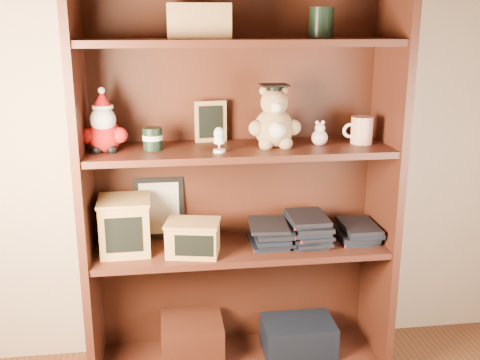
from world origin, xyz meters
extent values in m
cube|color=tan|center=(0.00, 1.50, 1.25)|extent=(3.00, 0.04, 2.50)
cube|color=#431D13|center=(-0.59, 1.30, 0.80)|extent=(0.03, 0.35, 1.60)
cube|color=#431D13|center=(0.58, 1.30, 0.80)|extent=(0.03, 0.35, 1.60)
cube|color=#3E1B10|center=(-0.01, 1.47, 0.80)|extent=(1.20, 0.02, 1.60)
cube|color=#431D13|center=(-0.01, 1.30, 0.04)|extent=(1.14, 0.33, 0.02)
cube|color=#431D13|center=(-0.01, 1.30, 1.34)|extent=(1.14, 0.33, 0.02)
cube|color=#3E1B10|center=(-0.21, 1.30, 0.14)|extent=(0.25, 0.22, 0.18)
cube|color=black|center=(0.24, 1.30, 0.12)|extent=(0.30, 0.20, 0.14)
cube|color=#9E7547|center=(-0.16, 1.30, 1.41)|extent=(0.22, 0.18, 0.12)
cylinder|color=black|center=(0.29, 1.30, 1.41)|extent=(0.09, 0.09, 0.11)
cube|color=#431D13|center=(-0.01, 1.30, 0.54)|extent=(1.14, 0.33, 0.02)
cube|color=#431D13|center=(-0.01, 1.30, 0.94)|extent=(1.14, 0.33, 0.02)
sphere|color=#A50F0F|center=(-0.51, 1.30, 1.01)|extent=(0.12, 0.12, 0.12)
sphere|color=#A50F0F|center=(-0.56, 1.28, 1.01)|extent=(0.06, 0.06, 0.06)
sphere|color=#A50F0F|center=(-0.45, 1.28, 1.01)|extent=(0.06, 0.06, 0.06)
sphere|color=black|center=(-0.53, 1.27, 0.96)|extent=(0.04, 0.04, 0.04)
sphere|color=black|center=(-0.48, 1.27, 0.96)|extent=(0.04, 0.04, 0.04)
sphere|color=white|center=(-0.51, 1.29, 1.07)|extent=(0.09, 0.09, 0.09)
sphere|color=#D8B293|center=(-0.51, 1.30, 1.09)|extent=(0.07, 0.07, 0.07)
cone|color=#A50F0F|center=(-0.51, 1.30, 1.14)|extent=(0.07, 0.07, 0.06)
sphere|color=white|center=(-0.51, 1.30, 1.17)|extent=(0.02, 0.02, 0.02)
cylinder|color=white|center=(-0.51, 1.30, 1.11)|extent=(0.08, 0.08, 0.01)
cylinder|color=black|center=(-0.33, 1.30, 0.99)|extent=(0.07, 0.07, 0.08)
cylinder|color=beige|center=(-0.33, 1.30, 1.00)|extent=(0.07, 0.07, 0.02)
cube|color=#9E7547|center=(-0.11, 1.42, 1.03)|extent=(0.13, 0.03, 0.16)
cube|color=black|center=(-0.11, 1.41, 1.03)|extent=(0.09, 0.02, 0.13)
cube|color=#9E7547|center=(-0.11, 1.45, 0.96)|extent=(0.06, 0.06, 0.01)
cylinder|color=white|center=(-0.09, 1.23, 0.96)|extent=(0.04, 0.04, 0.01)
cone|color=white|center=(-0.09, 1.23, 0.97)|extent=(0.02, 0.02, 0.03)
cylinder|color=white|center=(-0.09, 1.23, 0.99)|extent=(0.04, 0.04, 0.02)
ellipsoid|color=silver|center=(-0.09, 1.23, 1.02)|extent=(0.04, 0.04, 0.05)
sphere|color=#A48156|center=(0.12, 1.30, 1.02)|extent=(0.15, 0.15, 0.15)
sphere|color=white|center=(0.12, 1.24, 1.02)|extent=(0.06, 0.06, 0.06)
sphere|color=#A48156|center=(0.05, 1.28, 1.03)|extent=(0.06, 0.06, 0.06)
sphere|color=#A48156|center=(0.19, 1.28, 1.03)|extent=(0.06, 0.06, 0.06)
sphere|color=#A48156|center=(0.08, 1.26, 0.97)|extent=(0.05, 0.05, 0.05)
sphere|color=#A48156|center=(0.16, 1.26, 0.97)|extent=(0.05, 0.05, 0.05)
sphere|color=#A48156|center=(0.12, 1.30, 1.12)|extent=(0.10, 0.10, 0.10)
sphere|color=white|center=(0.12, 1.26, 1.11)|extent=(0.04, 0.04, 0.04)
sphere|color=#A48156|center=(0.08, 1.32, 1.16)|extent=(0.03, 0.03, 0.03)
sphere|color=#A48156|center=(0.16, 1.32, 1.16)|extent=(0.03, 0.03, 0.03)
cylinder|color=black|center=(0.12, 1.30, 1.17)|extent=(0.05, 0.05, 0.02)
cube|color=black|center=(0.12, 1.30, 1.18)|extent=(0.10, 0.10, 0.01)
cylinder|color=#A50F0F|center=(0.17, 1.28, 1.17)|extent=(0.00, 0.05, 0.03)
sphere|color=beige|center=(0.30, 1.30, 0.98)|extent=(0.06, 0.06, 0.06)
sphere|color=beige|center=(0.30, 1.30, 1.01)|extent=(0.04, 0.04, 0.04)
sphere|color=beige|center=(0.29, 1.30, 1.04)|extent=(0.02, 0.02, 0.02)
sphere|color=beige|center=(0.31, 1.30, 1.04)|extent=(0.02, 0.02, 0.02)
cylinder|color=silver|center=(0.47, 1.30, 1.00)|extent=(0.08, 0.08, 0.11)
torus|color=white|center=(0.42, 1.30, 1.00)|extent=(0.06, 0.01, 0.06)
cube|color=black|center=(-0.32, 1.45, 0.68)|extent=(0.20, 0.05, 0.25)
cube|color=beige|center=(-0.32, 1.43, 0.68)|extent=(0.16, 0.03, 0.21)
cube|color=#B28849|center=(-0.45, 1.30, 0.65)|extent=(0.19, 0.19, 0.21)
cube|color=black|center=(-0.45, 1.21, 0.65)|extent=(0.13, 0.01, 0.13)
cube|color=#B28849|center=(-0.45, 1.30, 0.76)|extent=(0.20, 0.20, 0.01)
cube|color=#B28849|center=(-0.20, 1.24, 0.61)|extent=(0.22, 0.17, 0.12)
cube|color=black|center=(-0.20, 1.17, 0.61)|extent=(0.14, 0.03, 0.08)
cube|color=#B28849|center=(-0.20, 1.24, 0.68)|extent=(0.23, 0.18, 0.01)
cube|color=black|center=(0.12, 1.30, 0.56)|extent=(0.14, 0.20, 0.02)
cube|color=black|center=(0.12, 1.30, 0.57)|extent=(0.14, 0.20, 0.02)
cube|color=black|center=(0.12, 1.30, 0.59)|extent=(0.14, 0.20, 0.02)
cube|color=black|center=(0.12, 1.30, 0.61)|extent=(0.14, 0.20, 0.02)
cube|color=black|center=(0.12, 1.30, 0.62)|extent=(0.14, 0.20, 0.02)
cube|color=black|center=(0.12, 1.30, 0.64)|extent=(0.14, 0.20, 0.02)
cube|color=black|center=(0.27, 1.30, 0.56)|extent=(0.14, 0.20, 0.02)
cube|color=black|center=(0.27, 1.30, 0.57)|extent=(0.14, 0.20, 0.02)
cube|color=black|center=(0.27, 1.30, 0.59)|extent=(0.14, 0.20, 0.02)
cube|color=black|center=(0.27, 1.30, 0.61)|extent=(0.14, 0.20, 0.02)
cube|color=black|center=(0.27, 1.30, 0.62)|extent=(0.14, 0.20, 0.02)
cube|color=black|center=(0.27, 1.30, 0.64)|extent=(0.14, 0.20, 0.02)
cube|color=black|center=(0.27, 1.30, 0.65)|extent=(0.14, 0.20, 0.02)
cube|color=black|center=(0.27, 1.30, 0.67)|extent=(0.14, 0.20, 0.02)
cube|color=black|center=(0.48, 1.30, 0.56)|extent=(0.14, 0.20, 0.02)
cube|color=black|center=(0.48, 1.30, 0.57)|extent=(0.14, 0.20, 0.02)
cube|color=black|center=(0.48, 1.30, 0.59)|extent=(0.14, 0.20, 0.02)
cube|color=black|center=(0.48, 1.30, 0.61)|extent=(0.14, 0.20, 0.02)
camera|label=1|loc=(-0.29, -0.76, 1.40)|focal=42.00mm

